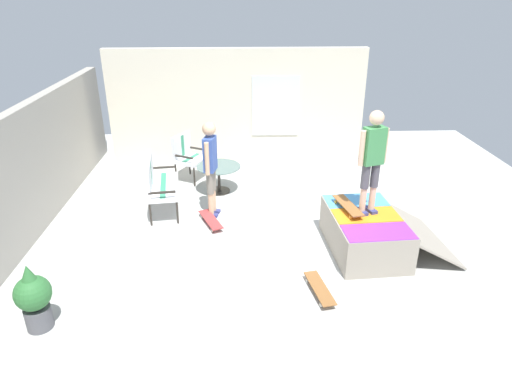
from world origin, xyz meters
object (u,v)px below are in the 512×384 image
patio_chair_near_house (186,153)px  potted_plant (34,297)px  skate_ramp (367,232)px  person_watching (210,162)px  person_skater (372,156)px  patio_table (219,174)px  patio_bench (157,181)px  skateboard_by_bench (211,220)px  skateboard_on_ramp (348,206)px  skateboard_spare (320,288)px

patio_chair_near_house → potted_plant: bearing=163.7°
skate_ramp → person_watching: person_watching is taller
person_skater → patio_table: bearing=46.9°
skate_ramp → person_skater: (0.08, 0.02, 1.27)m
patio_bench → patio_table: (0.82, -1.12, -0.21)m
patio_bench → person_watching: person_watching is taller
skateboard_by_bench → potted_plant: (-2.61, 1.99, 0.38)m
skate_ramp → skateboard_on_ramp: size_ratio=2.41×
patio_chair_near_house → person_skater: (-2.97, -3.15, 0.97)m
patio_bench → patio_chair_near_house: same height
patio_table → person_skater: (-2.27, -2.43, 1.18)m
skate_ramp → patio_table: size_ratio=2.21×
skateboard_on_ramp → skateboard_by_bench: bearing=70.8°
patio_bench → skateboard_spare: size_ratio=1.59×
potted_plant → patio_bench: bearing=-17.1°
skate_ramp → skateboard_on_ramp: skateboard_on_ramp is taller
patio_bench → patio_chair_near_house: bearing=-14.6°
patio_table → skateboard_spare: 3.81m
person_skater → potted_plant: bearing=111.1°
skate_ramp → skateboard_by_bench: skate_ramp is taller
person_skater → patio_chair_near_house: bearing=46.7°
skateboard_spare → skateboard_on_ramp: skateboard_on_ramp is taller
patio_chair_near_house → skateboard_on_ramp: bearing=-135.3°
person_watching → skate_ramp: bearing=-117.6°
skate_ramp → skateboard_spare: bearing=140.4°
skate_ramp → skateboard_spare: 1.49m
person_watching → skateboard_on_ramp: person_watching is taller
person_watching → skateboard_spare: bearing=-146.9°
patio_bench → patio_chair_near_house: (1.53, -0.40, -0.00)m
person_skater → skateboard_by_bench: (0.86, 2.54, -1.50)m
skateboard_by_bench → patio_chair_near_house: bearing=16.2°
skateboard_by_bench → potted_plant: 3.31m
potted_plant → skateboard_by_bench: bearing=-37.3°
skate_ramp → potted_plant: potted_plant is taller
skateboard_spare → skateboard_on_ramp: size_ratio=1.00×
skateboard_spare → patio_bench: bearing=44.6°
skateboard_spare → skateboard_by_bench: bearing=37.9°
patio_table → skateboard_by_bench: bearing=175.6°
person_watching → person_skater: (-1.24, -2.52, 0.53)m
skate_ramp → potted_plant: size_ratio=2.16×
skateboard_spare → person_skater: bearing=-37.0°
patio_table → patio_bench: bearing=126.3°
patio_table → skateboard_by_bench: (-1.41, 0.11, -0.32)m
patio_chair_near_house → person_watching: bearing=-160.0°
patio_bench → skateboard_spare: patio_bench is taller
person_skater → person_watching: bearing=63.7°
patio_chair_near_house → person_watching: size_ratio=0.57×
patio_bench → skateboard_spare: 3.78m
person_watching → potted_plant: person_watching is taller
skate_ramp → patio_chair_near_house: (3.06, 3.17, 0.30)m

